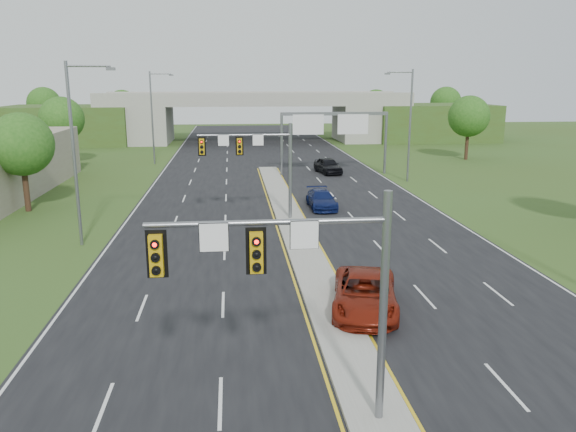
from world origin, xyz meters
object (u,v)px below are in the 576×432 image
at_px(sign_gantry, 333,126).
at_px(car_far_b, 322,199).
at_px(signal_mast_near, 304,275).
at_px(signal_mast_far, 258,156).
at_px(car_far_c, 328,165).
at_px(overpass, 255,120).
at_px(car_far_a, 365,293).

xyz_separation_m(sign_gantry, car_far_b, (-3.80, -16.30, -4.51)).
xyz_separation_m(signal_mast_near, sign_gantry, (8.95, 44.99, 0.51)).
height_order(signal_mast_far, car_far_c, signal_mast_far).
height_order(signal_mast_far, car_far_b, signal_mast_far).
relative_size(overpass, car_far_b, 16.35).
height_order(sign_gantry, car_far_b, sign_gantry).
distance_m(signal_mast_near, car_far_b, 29.43).
bearing_deg(car_far_c, signal_mast_far, -122.80).
height_order(signal_mast_near, sign_gantry, signal_mast_near).
distance_m(car_far_a, car_far_c, 37.97).
height_order(signal_mast_near, car_far_a, signal_mast_near).
distance_m(signal_mast_near, sign_gantry, 45.88).
bearing_deg(car_far_b, car_far_c, 77.43).
bearing_deg(car_far_a, sign_gantry, 94.66).
relative_size(car_far_a, car_far_c, 1.18).
bearing_deg(overpass, signal_mast_near, -91.62).
distance_m(signal_mast_near, car_far_c, 46.81).
distance_m(signal_mast_near, signal_mast_far, 25.00).
xyz_separation_m(signal_mast_far, car_far_a, (3.76, -16.81, -3.89)).
bearing_deg(car_far_c, overpass, 90.17).
height_order(signal_mast_near, car_far_b, signal_mast_near).
xyz_separation_m(overpass, car_far_c, (6.35, -34.22, -2.68)).
height_order(car_far_a, car_far_b, car_far_a).
bearing_deg(car_far_a, car_far_c, 95.33).
bearing_deg(sign_gantry, signal_mast_near, -101.25).
relative_size(sign_gantry, overpass, 0.14).
bearing_deg(signal_mast_near, sign_gantry, 78.75).
bearing_deg(car_far_c, sign_gantry, -79.27).
height_order(signal_mast_far, car_far_a, signal_mast_far).
xyz_separation_m(sign_gantry, car_far_c, (-0.33, 0.86, -4.37)).
relative_size(signal_mast_far, car_far_a, 1.19).
bearing_deg(car_far_c, car_far_b, -111.77).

